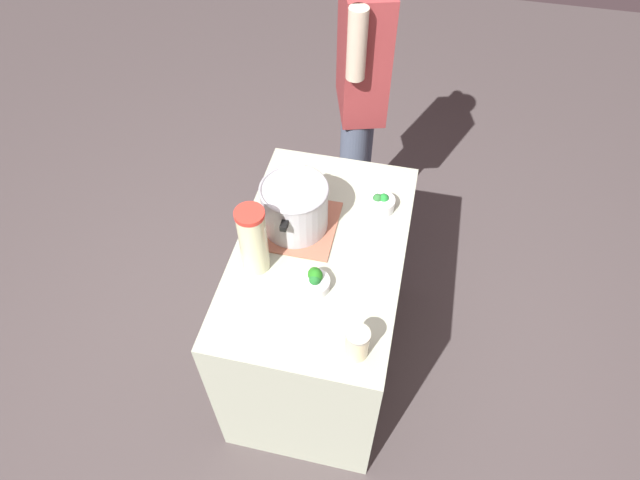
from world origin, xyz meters
name	(u,v)px	position (x,y,z in m)	size (l,w,h in m)	color
ground_plane	(320,355)	(0.00, 0.00, 0.00)	(8.00, 8.00, 0.00)	#4C4343
counter_slab	(320,309)	(0.00, 0.00, 0.43)	(1.05, 0.65, 0.87)	#ABB39B
dish_cloth	(296,225)	(0.09, 0.12, 0.87)	(0.31, 0.32, 0.01)	#A7614A
cooking_pot	(295,206)	(0.09, 0.12, 0.98)	(0.33, 0.26, 0.20)	#B7B7BC
lemonade_pitcher	(253,240)	(-0.13, 0.21, 1.02)	(0.11, 0.11, 0.29)	beige
mason_jar	(357,343)	(-0.41, -0.21, 0.93)	(0.08, 0.08, 0.13)	beige
broccoli_bowl_front	(315,280)	(-0.17, -0.02, 0.90)	(0.11, 0.11, 0.08)	silver
broccoli_bowl_center	(381,203)	(0.26, -0.20, 0.90)	(0.11, 0.11, 0.07)	silver
person_cook	(361,99)	(0.88, 0.00, 0.94)	(0.50, 0.29, 1.69)	#4B566A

